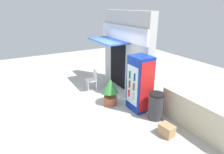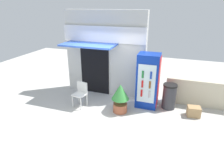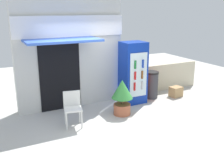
% 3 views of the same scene
% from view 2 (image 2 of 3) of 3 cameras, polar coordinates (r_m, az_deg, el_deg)
% --- Properties ---
extents(ground, '(16.00, 16.00, 0.00)m').
position_cam_2_polar(ground, '(6.47, -4.14, -10.76)').
color(ground, beige).
extents(storefront_building, '(3.13, 1.29, 3.21)m').
position_cam_2_polar(storefront_building, '(7.38, -2.28, 7.15)').
color(storefront_building, silver).
rests_on(storefront_building, ground).
extents(drink_cooler, '(0.74, 0.67, 1.89)m').
position_cam_2_polar(drink_cooler, '(6.63, 10.63, -1.13)').
color(drink_cooler, '#0C2D9E').
rests_on(drink_cooler, ground).
extents(plastic_chair, '(0.49, 0.47, 0.87)m').
position_cam_2_polar(plastic_chair, '(6.77, -9.29, -4.50)').
color(plastic_chair, silver).
rests_on(plastic_chair, ground).
extents(potted_plant_near_shop, '(0.58, 0.58, 0.99)m').
position_cam_2_polar(potted_plant_near_shop, '(6.29, 2.47, -5.72)').
color(potted_plant_near_shop, '#AD5B3D').
rests_on(potted_plant_near_shop, ground).
extents(trash_bin, '(0.47, 0.47, 0.88)m').
position_cam_2_polar(trash_bin, '(6.86, 16.61, -5.49)').
color(trash_bin, '#38383D').
rests_on(trash_bin, ground).
extents(stone_boundary_wall, '(2.41, 0.23, 0.94)m').
position_cam_2_polar(stone_boundary_wall, '(7.39, 25.05, -4.46)').
color(stone_boundary_wall, beige).
rests_on(stone_boundary_wall, ground).
extents(cardboard_box, '(0.42, 0.34, 0.33)m').
position_cam_2_polar(cardboard_box, '(6.77, 23.09, -9.39)').
color(cardboard_box, tan).
rests_on(cardboard_box, ground).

